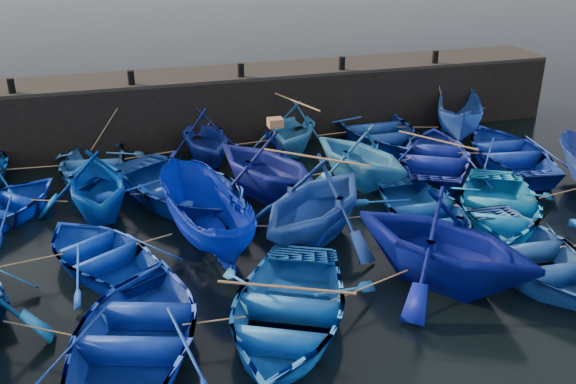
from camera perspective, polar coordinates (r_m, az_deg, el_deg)
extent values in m
plane|color=black|center=(16.77, 3.01, -6.57)|extent=(120.00, 120.00, 0.00)
cube|color=black|center=(25.60, -4.52, 7.69)|extent=(26.00, 2.50, 2.50)
cube|color=black|center=(25.25, -4.62, 10.54)|extent=(26.00, 2.50, 0.12)
cylinder|color=black|center=(24.07, -23.39, 8.66)|extent=(0.24, 0.24, 0.50)
cylinder|color=black|center=(23.86, -13.78, 9.85)|extent=(0.24, 0.24, 0.50)
cylinder|color=black|center=(24.32, -4.20, 10.76)|extent=(0.24, 0.24, 0.50)
cylinder|color=black|center=(25.41, 4.83, 11.34)|extent=(0.24, 0.24, 0.50)
cylinder|color=black|center=(27.05, 12.96, 11.63)|extent=(0.24, 0.24, 0.50)
imported|color=blue|center=(22.72, -17.08, 2.33)|extent=(4.05, 5.09, 0.95)
imported|color=navy|center=(23.05, -7.47, 4.91)|extent=(3.55, 4.01, 1.96)
imported|color=#2F7BCE|center=(23.87, 0.55, 5.79)|extent=(4.55, 4.76, 1.94)
imported|color=navy|center=(25.16, 7.81, 5.63)|extent=(4.05, 5.63, 1.16)
imported|color=#1F4791|center=(26.15, 15.03, 6.45)|extent=(3.68, 4.87, 1.78)
imported|color=#003BA3|center=(19.72, -16.62, 0.92)|extent=(3.78, 4.32, 2.18)
imported|color=#133D97|center=(19.90, -9.12, 0.35)|extent=(6.48, 7.07, 1.20)
imported|color=navy|center=(20.02, -1.93, 2.58)|extent=(5.41, 5.68, 2.33)
imported|color=blue|center=(21.16, 6.49, 3.40)|extent=(4.82, 5.12, 2.14)
imported|color=navy|center=(22.90, 12.98, 3.17)|extent=(5.71, 6.35, 1.08)
imported|color=#102DA0|center=(24.05, 19.05, 3.44)|extent=(4.32, 5.56, 1.06)
imported|color=#0834BF|center=(17.13, -16.33, -5.17)|extent=(4.85, 5.31, 0.90)
imported|color=#001591|center=(17.29, -7.42, -2.26)|extent=(2.69, 5.01, 1.84)
imported|color=#194097|center=(17.41, 2.38, -0.75)|extent=(6.14, 6.08, 2.45)
imported|color=#0C4491|center=(18.91, 12.12, -1.65)|extent=(3.41, 4.71, 0.96)
imported|color=#0D6DBE|center=(19.67, 18.25, -1.19)|extent=(5.55, 6.13, 1.04)
imported|color=#0C2EA1|center=(13.86, -13.15, -12.01)|extent=(5.26, 6.26, 1.11)
imported|color=blue|center=(14.14, -0.18, -10.45)|extent=(5.72, 6.43, 1.10)
imported|color=#010A74|center=(15.82, 13.73, -4.12)|extent=(6.14, 6.29, 2.51)
imported|color=#21519C|center=(17.41, 20.71, -5.10)|extent=(3.77, 5.10, 1.02)
cube|color=#936540|center=(19.64, -1.13, 6.19)|extent=(0.45, 0.38, 0.27)
cylinder|color=tan|center=(22.92, -21.89, 2.01)|extent=(2.06, 0.19, 0.04)
cylinder|color=tan|center=(22.86, -12.21, 3.23)|extent=(2.13, 0.38, 0.04)
cylinder|color=tan|center=(23.54, -3.36, 4.39)|extent=(1.59, 0.19, 0.04)
cylinder|color=tan|center=(24.54, 4.26, 5.22)|extent=(1.52, 0.12, 0.04)
cylinder|color=tan|center=(25.66, 11.45, 5.67)|extent=(1.54, 0.50, 0.04)
cylinder|color=tan|center=(20.22, -20.45, -0.73)|extent=(1.06, 0.44, 0.04)
cylinder|color=tan|center=(19.89, -12.78, -0.14)|extent=(0.76, 0.13, 0.04)
cylinder|color=tan|center=(20.05, -5.48, 0.60)|extent=(0.76, 0.11, 0.04)
cylinder|color=tan|center=(20.75, 2.36, 1.55)|extent=(1.44, 0.21, 0.04)
cylinder|color=tan|center=(22.09, 9.82, 2.67)|extent=(1.18, 0.42, 0.04)
cylinder|color=tan|center=(23.44, 16.10, 3.34)|extent=(0.93, 0.34, 0.04)
cylinder|color=tan|center=(17.12, -22.31, -5.75)|extent=(1.77, 0.33, 0.04)
cylinder|color=tan|center=(17.21, -11.81, -4.12)|extent=(0.96, 0.34, 0.04)
cylinder|color=tan|center=(17.52, -2.47, -3.04)|extent=(1.17, 0.43, 0.04)
cylinder|color=tan|center=(18.22, 7.40, -2.08)|extent=(1.56, 0.10, 0.04)
cylinder|color=tan|center=(19.24, 15.26, -1.29)|extent=(0.40, 0.40, 0.04)
cylinder|color=tan|center=(20.87, 22.38, -0.25)|extent=(2.04, 0.40, 0.04)
cylinder|color=tan|center=(14.45, -20.61, -11.42)|extent=(1.85, 1.20, 0.04)
cylinder|color=tan|center=(13.92, -6.58, -11.30)|extent=(1.34, 0.12, 0.04)
cylinder|color=tan|center=(15.04, 7.15, -8.30)|extent=(2.37, 0.81, 0.04)
cylinder|color=tan|center=(16.74, 17.24, -5.64)|extent=(0.67, 0.08, 0.04)
cylinder|color=tan|center=(23.78, -15.42, 6.39)|extent=(1.71, 0.71, 2.09)
cylinder|color=tan|center=(24.26, -6.01, 7.50)|extent=(1.78, 0.36, 2.09)
cylinder|color=tan|center=(24.66, -2.14, 7.90)|extent=(1.67, 0.21, 2.09)
cylinder|color=tan|center=(25.77, 5.85, 8.53)|extent=(1.00, 0.13, 2.09)
cylinder|color=tan|center=(27.11, 13.36, 8.80)|extent=(0.34, 0.61, 2.08)
cylinder|color=#99724C|center=(23.56, 0.56, 8.10)|extent=(1.08, 2.84, 0.06)
cylinder|color=#99724C|center=(22.70, 13.12, 4.51)|extent=(1.77, 2.49, 0.06)
cylinder|color=#99724C|center=(16.91, 2.46, 3.09)|extent=(2.34, 1.97, 0.06)
cylinder|color=#99724C|center=(13.82, -0.18, -8.48)|extent=(2.74, 1.32, 0.06)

